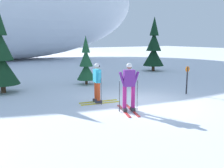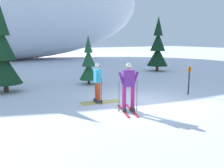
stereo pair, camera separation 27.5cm
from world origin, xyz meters
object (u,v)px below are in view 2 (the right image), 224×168
at_px(skier_cyan_jacket, 98,82).
at_px(pine_tree_center, 4,56).
at_px(pine_tree_far_right, 158,49).
at_px(skier_purple_jacket, 128,86).
at_px(pine_tree_center_right, 89,64).
at_px(trail_marker_post, 189,79).

xyz_separation_m(skier_cyan_jacket, pine_tree_center, (-3.11, 4.36, 0.95)).
bearing_deg(pine_tree_far_right, pine_tree_center, -168.20).
relative_size(skier_purple_jacket, pine_tree_center_right, 0.63).
relative_size(skier_purple_jacket, pine_tree_center, 0.42).
relative_size(skier_cyan_jacket, pine_tree_center, 0.41).
bearing_deg(trail_marker_post, skier_cyan_jacket, 169.80).
xyz_separation_m(skier_purple_jacket, pine_tree_center_right, (1.19, 6.02, 0.24)).
distance_m(pine_tree_far_right, trail_marker_post, 9.12).
height_order(skier_cyan_jacket, pine_tree_far_right, pine_tree_far_right).
distance_m(skier_cyan_jacket, pine_tree_center_right, 4.53).
bearing_deg(pine_tree_center, trail_marker_post, -33.89).
bearing_deg(trail_marker_post, pine_tree_center, 146.11).
distance_m(pine_tree_center, trail_marker_post, 9.37).
xyz_separation_m(skier_cyan_jacket, skier_purple_jacket, (0.38, -1.78, 0.08)).
bearing_deg(pine_tree_center, pine_tree_far_right, 11.80).
distance_m(skier_cyan_jacket, trail_marker_post, 4.70).
bearing_deg(pine_tree_far_right, skier_cyan_jacket, -143.13).
bearing_deg(trail_marker_post, pine_tree_center_right, 121.06).
height_order(pine_tree_center_right, trail_marker_post, pine_tree_center_right).
height_order(skier_purple_jacket, pine_tree_center, pine_tree_center).
bearing_deg(pine_tree_center, skier_cyan_jacket, -54.52).
height_order(pine_tree_far_right, trail_marker_post, pine_tree_far_right).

